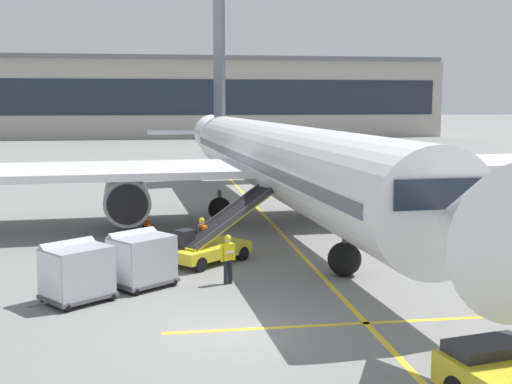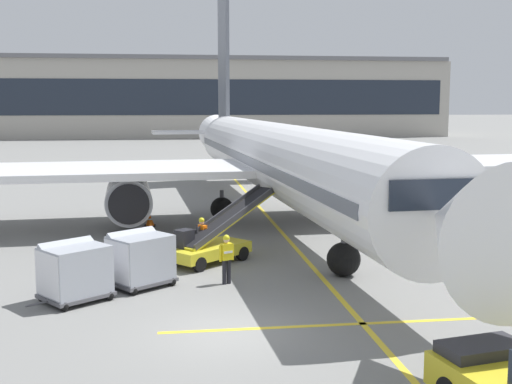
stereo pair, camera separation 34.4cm
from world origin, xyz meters
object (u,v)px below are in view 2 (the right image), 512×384
(ground_crew_marshaller, at_px, (150,253))
(ground_crew_by_loader, at_px, (226,256))
(safety_cone_nose_mark, at_px, (148,238))
(safety_cone_engine_keepout, at_px, (151,231))
(safety_cone_wingtip, at_px, (150,220))
(belt_loader, at_px, (213,241))
(baggage_cart_second, at_px, (74,270))
(parked_airplane, at_px, (275,158))
(ground_crew_by_carts, at_px, (202,236))
(baggage_cart_lead, at_px, (140,258))

(ground_crew_marshaller, bearing_deg, ground_crew_by_loader, -17.83)
(safety_cone_nose_mark, bearing_deg, safety_cone_engine_keepout, 86.52)
(ground_crew_marshaller, xyz_separation_m, safety_cone_wingtip, (-0.27, 10.41, -0.69))
(safety_cone_engine_keepout, height_order, safety_cone_wingtip, safety_cone_engine_keepout)
(belt_loader, relative_size, baggage_cart_second, 1.84)
(ground_crew_by_loader, distance_m, safety_cone_nose_mark, 7.17)
(parked_airplane, xyz_separation_m, safety_cone_nose_mark, (-6.51, -5.24, -3.01))
(ground_crew_by_loader, distance_m, ground_crew_marshaller, 2.78)
(ground_crew_by_loader, xyz_separation_m, safety_cone_engine_keepout, (-2.80, 8.17, -0.63))
(parked_airplane, xyz_separation_m, ground_crew_by_carts, (-4.29, -8.24, -2.36))
(baggage_cart_second, height_order, safety_cone_engine_keepout, baggage_cart_second)
(baggage_cart_second, height_order, ground_crew_marshaller, baggage_cart_second)
(ground_crew_by_carts, bearing_deg, belt_loader, -27.26)
(ground_crew_by_carts, bearing_deg, safety_cone_engine_keepout, 114.63)
(belt_loader, distance_m, ground_crew_by_loader, 3.32)
(ground_crew_by_loader, xyz_separation_m, ground_crew_marshaller, (-2.65, 0.85, 0.00))
(belt_loader, height_order, safety_cone_engine_keepout, belt_loader)
(parked_airplane, relative_size, safety_cone_nose_mark, 60.56)
(baggage_cart_lead, relative_size, ground_crew_by_carts, 1.52)
(belt_loader, xyz_separation_m, ground_crew_by_loader, (0.25, -3.31, 0.17))
(parked_airplane, distance_m, belt_loader, 9.64)
(belt_loader, bearing_deg, ground_crew_by_carts, 152.74)
(ground_crew_by_loader, bearing_deg, safety_cone_engine_keepout, 108.92)
(parked_airplane, xyz_separation_m, ground_crew_marshaller, (-6.26, -10.92, -2.36))
(ground_crew_by_carts, xyz_separation_m, safety_cone_engine_keepout, (-2.13, 4.64, -0.63))
(safety_cone_engine_keepout, bearing_deg, belt_loader, -62.33)
(belt_loader, height_order, baggage_cart_lead, belt_loader)
(baggage_cart_second, bearing_deg, safety_cone_engine_keepout, 77.12)
(safety_cone_engine_keepout, xyz_separation_m, safety_cone_wingtip, (-0.12, 3.09, -0.05))
(baggage_cart_lead, distance_m, ground_crew_by_loader, 2.98)
(parked_airplane, distance_m, safety_cone_wingtip, 7.23)
(parked_airplane, height_order, baggage_cart_lead, parked_airplane)
(ground_crew_marshaller, height_order, safety_cone_engine_keepout, ground_crew_marshaller)
(parked_airplane, xyz_separation_m, baggage_cart_lead, (-6.59, -11.67, -2.36))
(baggage_cart_lead, height_order, ground_crew_marshaller, baggage_cart_lead)
(ground_crew_marshaller, bearing_deg, safety_cone_engine_keepout, 91.20)
(belt_loader, bearing_deg, safety_cone_wingtip, 108.53)
(ground_crew_marshaller, height_order, safety_cone_nose_mark, ground_crew_marshaller)
(belt_loader, xyz_separation_m, safety_cone_wingtip, (-2.66, 7.95, -0.52))
(safety_cone_wingtip, bearing_deg, safety_cone_engine_keepout, -87.83)
(baggage_cart_lead, xyz_separation_m, ground_crew_by_carts, (2.30, 3.42, -0.00))
(ground_crew_marshaller, height_order, safety_cone_wingtip, ground_crew_marshaller)
(safety_cone_nose_mark, bearing_deg, ground_crew_by_loader, -66.06)
(ground_crew_by_carts, xyz_separation_m, safety_cone_wingtip, (-2.25, 7.73, -0.69))
(belt_loader, bearing_deg, baggage_cart_lead, -130.35)
(baggage_cart_second, bearing_deg, safety_cone_nose_mark, 75.23)
(parked_airplane, relative_size, baggage_cart_lead, 16.74)
(safety_cone_nose_mark, bearing_deg, baggage_cart_lead, -90.67)
(safety_cone_wingtip, distance_m, safety_cone_nose_mark, 4.73)
(parked_airplane, distance_m, ground_crew_by_carts, 9.59)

